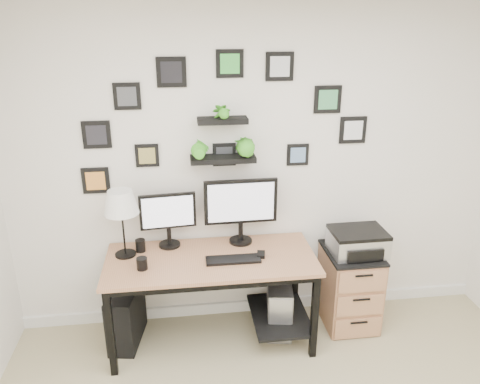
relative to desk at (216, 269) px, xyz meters
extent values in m
plane|color=white|center=(0.39, 0.33, 0.67)|extent=(4.00, 0.00, 4.00)
cube|color=white|center=(0.39, 0.32, -0.58)|extent=(4.00, 0.03, 0.10)
cube|color=#AF7853|center=(-0.04, -0.04, 0.11)|extent=(1.60, 0.70, 0.03)
cube|color=black|center=(-0.04, -0.04, 0.07)|extent=(1.54, 0.64, 0.05)
cube|color=black|center=(-0.04, 0.29, -0.17)|extent=(1.44, 0.02, 0.41)
cube|color=black|center=(0.51, -0.04, -0.45)|extent=(0.45, 0.63, 0.03)
cube|color=black|center=(-0.79, -0.34, -0.27)|extent=(0.05, 0.05, 0.72)
cube|color=black|center=(-0.79, 0.26, -0.27)|extent=(0.05, 0.05, 0.72)
cube|color=black|center=(0.71, -0.34, -0.27)|extent=(0.05, 0.05, 0.72)
cube|color=black|center=(0.71, 0.26, -0.27)|extent=(0.05, 0.05, 0.72)
cylinder|color=black|center=(-0.35, 0.21, 0.13)|extent=(0.19, 0.19, 0.02)
cylinder|color=black|center=(-0.35, 0.21, 0.21)|extent=(0.04, 0.04, 0.15)
cube|color=black|center=(-0.35, 0.20, 0.43)|extent=(0.44, 0.07, 0.29)
cube|color=silver|center=(-0.35, 0.18, 0.43)|extent=(0.39, 0.04, 0.25)
cylinder|color=black|center=(0.22, 0.20, 0.13)|extent=(0.19, 0.19, 0.02)
cylinder|color=black|center=(0.22, 0.20, 0.22)|extent=(0.04, 0.04, 0.17)
cube|color=black|center=(0.22, 0.20, 0.48)|extent=(0.58, 0.04, 0.36)
cube|color=silver|center=(0.22, 0.17, 0.48)|extent=(0.52, 0.02, 0.31)
cube|color=black|center=(0.13, -0.10, 0.13)|extent=(0.41, 0.13, 0.02)
cube|color=black|center=(0.35, -0.06, 0.14)|extent=(0.08, 0.10, 0.03)
cylinder|color=black|center=(-0.69, 0.10, 0.13)|extent=(0.16, 0.16, 0.02)
cylinder|color=black|center=(-0.69, 0.10, 0.37)|extent=(0.01, 0.01, 0.48)
cone|color=white|center=(-0.69, 0.10, 0.56)|extent=(0.26, 0.26, 0.18)
cylinder|color=black|center=(-0.54, -0.14, 0.17)|extent=(0.08, 0.08, 0.09)
cylinder|color=black|center=(-0.57, 0.14, 0.17)|extent=(0.08, 0.08, 0.10)
cube|color=black|center=(-0.72, 0.05, -0.39)|extent=(0.28, 0.50, 0.47)
cube|color=gray|center=(0.53, 0.04, -0.41)|extent=(0.26, 0.46, 0.44)
cube|color=silver|center=(0.49, -0.17, -0.41)|extent=(0.17, 0.04, 0.41)
cube|color=#AF7853|center=(1.13, 0.06, -0.30)|extent=(0.42, 0.50, 0.65)
cube|color=black|center=(1.13, 0.06, 0.03)|extent=(0.43, 0.51, 0.02)
cube|color=#AF7853|center=(1.13, -0.19, -0.52)|extent=(0.39, 0.02, 0.18)
cylinder|color=black|center=(1.13, -0.21, -0.46)|extent=(0.14, 0.02, 0.02)
cube|color=#AF7853|center=(1.13, -0.19, -0.30)|extent=(0.39, 0.02, 0.18)
cylinder|color=black|center=(1.13, -0.21, -0.24)|extent=(0.14, 0.02, 0.02)
cube|color=#AF7853|center=(1.13, -0.19, -0.08)|extent=(0.39, 0.02, 0.18)
cylinder|color=black|center=(1.13, -0.21, -0.02)|extent=(0.14, 0.02, 0.02)
cube|color=silver|center=(1.16, 0.04, 0.13)|extent=(0.44, 0.34, 0.17)
cube|color=black|center=(1.16, 0.04, 0.23)|extent=(0.44, 0.34, 0.03)
cube|color=black|center=(1.16, -0.13, 0.11)|extent=(0.29, 0.02, 0.10)
cube|color=black|center=(0.09, 0.24, 0.82)|extent=(0.50, 0.18, 0.04)
cube|color=black|center=(0.09, 0.23, 1.12)|extent=(0.38, 0.15, 0.04)
imported|color=green|center=(-0.08, 0.24, 0.98)|extent=(0.15, 0.12, 0.27)
imported|color=green|center=(0.26, 0.24, 0.98)|extent=(0.15, 0.15, 0.27)
imported|color=green|center=(0.09, 0.23, 1.27)|extent=(0.13, 0.09, 0.25)
cube|color=black|center=(-0.89, 0.32, 0.66)|extent=(0.21, 0.02, 0.21)
cube|color=orange|center=(-0.89, 0.31, 0.66)|extent=(0.14, 0.00, 0.14)
cube|color=black|center=(0.16, 0.32, 1.53)|extent=(0.20, 0.02, 0.20)
cube|color=green|center=(0.16, 0.31, 1.53)|extent=(0.14, 0.00, 0.14)
cube|color=black|center=(-0.84, 0.32, 1.02)|extent=(0.21, 0.02, 0.21)
cube|color=black|center=(-0.84, 0.31, 1.02)|extent=(0.15, 0.00, 0.15)
cube|color=black|center=(1.15, 0.32, 1.00)|extent=(0.22, 0.02, 0.22)
cube|color=silver|center=(1.15, 0.31, 1.00)|extent=(0.15, 0.00, 0.15)
cube|color=black|center=(0.53, 0.32, 1.50)|extent=(0.21, 0.02, 0.21)
cube|color=silver|center=(0.53, 0.31, 1.50)|extent=(0.15, 0.00, 0.15)
cube|color=black|center=(0.11, 0.32, 0.83)|extent=(0.18, 0.02, 0.18)
cube|color=#2F3136|center=(0.11, 0.31, 0.83)|extent=(0.13, 0.00, 0.13)
cube|color=black|center=(0.70, 0.32, 0.81)|extent=(0.18, 0.02, 0.18)
cube|color=#6484AF|center=(0.70, 0.31, 0.81)|extent=(0.12, 0.00, 0.12)
cube|color=black|center=(-0.60, 0.32, 1.30)|extent=(0.20, 0.02, 0.20)
cube|color=#404247|center=(-0.60, 0.31, 1.30)|extent=(0.14, 0.00, 0.14)
cube|color=black|center=(0.92, 0.32, 1.25)|extent=(0.21, 0.02, 0.21)
cube|color=#45985F|center=(0.92, 0.31, 1.25)|extent=(0.15, 0.00, 0.15)
cube|color=black|center=(-0.27, 0.32, 1.47)|extent=(0.22, 0.02, 0.22)
cube|color=black|center=(-0.27, 0.31, 1.47)|extent=(0.15, 0.00, 0.15)
cube|color=black|center=(-0.48, 0.32, 0.85)|extent=(0.18, 0.02, 0.18)
cube|color=olive|center=(-0.48, 0.31, 0.85)|extent=(0.12, 0.00, 0.12)
camera|label=1|loc=(-0.23, -3.20, 1.85)|focal=35.00mm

